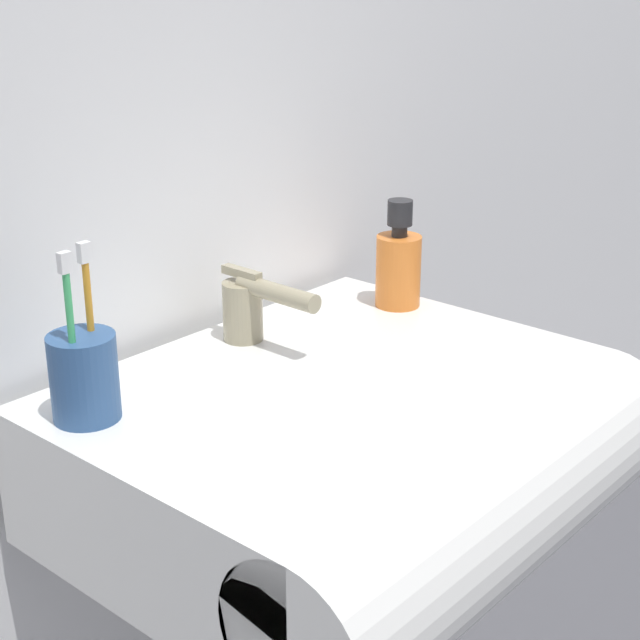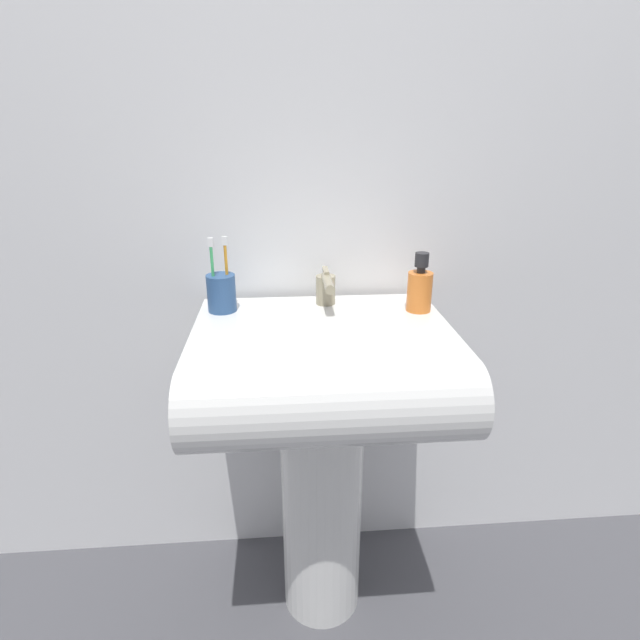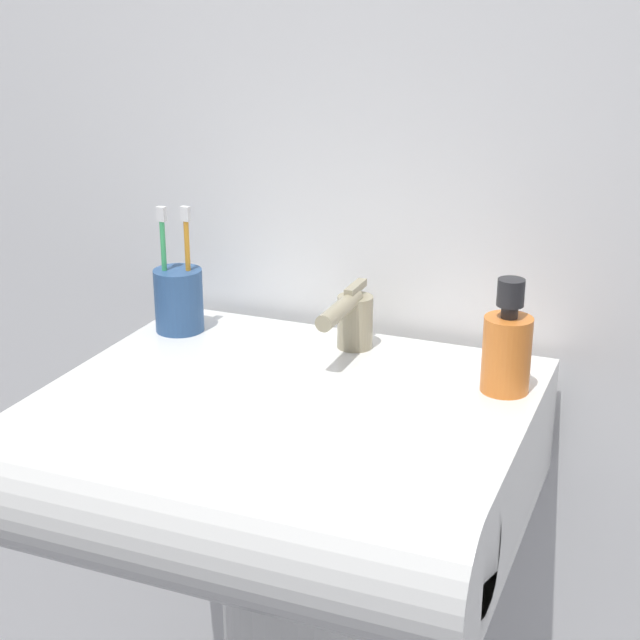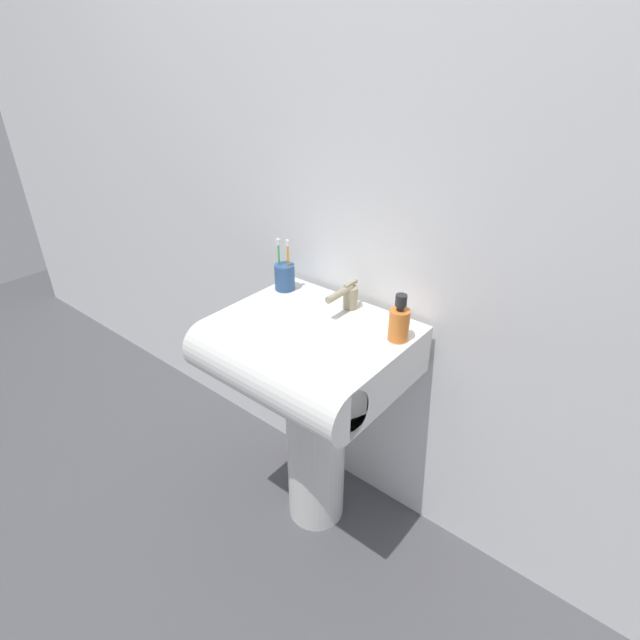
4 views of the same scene
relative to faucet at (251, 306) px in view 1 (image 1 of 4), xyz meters
The scene contains 4 objects.
sink_basin 0.23m from the faucet, 96.34° to the right, with size 0.56×0.49×0.16m.
faucet is the anchor object (origin of this frame).
toothbrush_cup 0.25m from the faucet, behind, with size 0.07×0.07×0.18m.
soap_bottle 0.22m from the faucet, 13.76° to the right, with size 0.06×0.06×0.14m.
Camera 1 is at (-0.73, -0.63, 1.25)m, focal length 55.00 mm.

